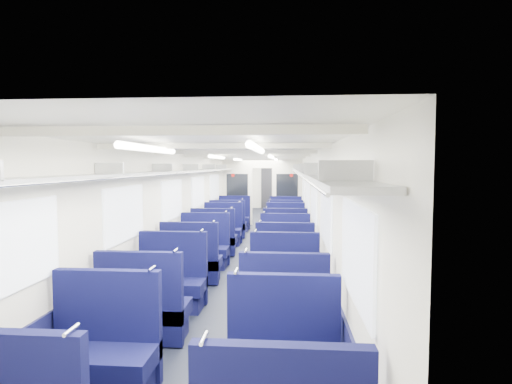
# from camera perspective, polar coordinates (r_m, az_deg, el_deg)

# --- Properties ---
(floor) EXTENTS (2.80, 18.00, 0.01)m
(floor) POSITION_cam_1_polar(r_m,az_deg,el_deg) (10.78, -0.25, -7.37)
(floor) COLOR black
(floor) RESTS_ON ground
(ceiling) EXTENTS (2.80, 18.00, 0.01)m
(ceiling) POSITION_cam_1_polar(r_m,az_deg,el_deg) (10.58, -0.26, 5.22)
(ceiling) COLOR white
(ceiling) RESTS_ON wall_left
(wall_left) EXTENTS (0.02, 18.00, 2.35)m
(wall_left) POSITION_cam_1_polar(r_m,az_deg,el_deg) (10.81, -7.67, -1.08)
(wall_left) COLOR silver
(wall_left) RESTS_ON floor
(dado_left) EXTENTS (0.03, 17.90, 0.70)m
(dado_left) POSITION_cam_1_polar(r_m,az_deg,el_deg) (10.91, -7.55, -5.40)
(dado_left) COLOR #101135
(dado_left) RESTS_ON floor
(wall_right) EXTENTS (0.02, 18.00, 2.35)m
(wall_right) POSITION_cam_1_polar(r_m,az_deg,el_deg) (10.59, 7.32, -1.18)
(wall_right) COLOR silver
(wall_right) RESTS_ON floor
(dado_right) EXTENTS (0.03, 17.90, 0.70)m
(dado_right) POSITION_cam_1_polar(r_m,az_deg,el_deg) (10.69, 7.20, -5.59)
(dado_right) COLOR #101135
(dado_right) RESTS_ON floor
(wall_far) EXTENTS (2.80, 0.02, 2.35)m
(wall_far) POSITION_cam_1_polar(r_m,az_deg,el_deg) (19.58, 1.86, 1.12)
(wall_far) COLOR silver
(wall_far) RESTS_ON floor
(luggage_rack_left) EXTENTS (0.36, 17.40, 0.18)m
(luggage_rack_left) POSITION_cam_1_polar(r_m,az_deg,el_deg) (10.74, -6.73, 3.16)
(luggage_rack_left) COLOR #B2B5BA
(luggage_rack_left) RESTS_ON wall_left
(luggage_rack_right) EXTENTS (0.36, 17.40, 0.18)m
(luggage_rack_right) POSITION_cam_1_polar(r_m,az_deg,el_deg) (10.54, 6.34, 3.15)
(luggage_rack_right) COLOR #B2B5BA
(luggage_rack_right) RESTS_ON wall_right
(windows) EXTENTS (2.78, 15.60, 0.75)m
(windows) POSITION_cam_1_polar(r_m,az_deg,el_deg) (10.14, -0.46, 0.02)
(windows) COLOR white
(windows) RESTS_ON wall_left
(ceiling_fittings) EXTENTS (2.70, 16.06, 0.11)m
(ceiling_fittings) POSITION_cam_1_polar(r_m,az_deg,el_deg) (10.31, -0.37, 4.92)
(ceiling_fittings) COLOR silver
(ceiling_fittings) RESTS_ON ceiling
(end_door) EXTENTS (0.75, 0.06, 2.00)m
(end_door) POSITION_cam_1_polar(r_m,az_deg,el_deg) (19.53, 1.85, 0.60)
(end_door) COLOR black
(end_door) RESTS_ON floor
(bulkhead) EXTENTS (2.80, 0.10, 2.35)m
(bulkhead) POSITION_cam_1_polar(r_m,az_deg,el_deg) (14.03, 0.88, 0.30)
(bulkhead) COLOR silver
(bulkhead) RESTS_ON floor
(seat_2) EXTENTS (1.02, 0.56, 1.14)m
(seat_2) POSITION_cam_1_polar(r_m,az_deg,el_deg) (4.20, -21.15, -20.90)
(seat_2) COLOR #0D0F40
(seat_2) RESTS_ON floor
(seat_3) EXTENTS (1.02, 0.56, 1.14)m
(seat_3) POSITION_cam_1_polar(r_m,az_deg,el_deg) (3.83, 3.90, -23.19)
(seat_3) COLOR #0D0F40
(seat_3) RESTS_ON floor
(seat_4) EXTENTS (1.02, 0.56, 1.14)m
(seat_4) POSITION_cam_1_polar(r_m,az_deg,el_deg) (5.12, -15.72, -16.17)
(seat_4) COLOR #0D0F40
(seat_4) RESTS_ON floor
(seat_5) EXTENTS (1.02, 0.56, 1.14)m
(seat_5) POSITION_cam_1_polar(r_m,az_deg,el_deg) (4.89, 4.01, -16.99)
(seat_5) COLOR #0D0F40
(seat_5) RESTS_ON floor
(seat_6) EXTENTS (1.02, 0.56, 1.14)m
(seat_6) POSITION_cam_1_polar(r_m,az_deg,el_deg) (6.13, -12.05, -12.75)
(seat_6) COLOR #0D0F40
(seat_6) RESTS_ON floor
(seat_7) EXTENTS (1.02, 0.56, 1.14)m
(seat_7) POSITION_cam_1_polar(r_m,az_deg,el_deg) (5.94, 4.08, -13.19)
(seat_7) COLOR #0D0F40
(seat_7) RESTS_ON floor
(seat_8) EXTENTS (1.02, 0.56, 1.14)m
(seat_8) POSITION_cam_1_polar(r_m,az_deg,el_deg) (7.30, -9.22, -10.01)
(seat_8) COLOR #0D0F40
(seat_8) RESTS_ON floor
(seat_9) EXTENTS (1.02, 0.56, 1.14)m
(seat_9) POSITION_cam_1_polar(r_m,az_deg,el_deg) (7.19, 4.13, -10.19)
(seat_9) COLOR #0D0F40
(seat_9) RESTS_ON floor
(seat_10) EXTENTS (1.02, 0.56, 1.14)m
(seat_10) POSITION_cam_1_polar(r_m,az_deg,el_deg) (8.36, -7.41, -8.22)
(seat_10) COLOR #0D0F40
(seat_10) RESTS_ON floor
(seat_11) EXTENTS (1.02, 0.56, 1.14)m
(seat_11) POSITION_cam_1_polar(r_m,az_deg,el_deg) (8.19, 4.16, -8.45)
(seat_11) COLOR #0D0F40
(seat_11) RESTS_ON floor
(seat_12) EXTENTS (1.02, 0.56, 1.14)m
(seat_12) POSITION_cam_1_polar(r_m,az_deg,el_deg) (9.43, -6.02, -6.83)
(seat_12) COLOR #0D0F40
(seat_12) RESTS_ON floor
(seat_13) EXTENTS (1.02, 0.56, 1.14)m
(seat_13) POSITION_cam_1_polar(r_m,az_deg,el_deg) (9.44, 4.19, -6.82)
(seat_13) COLOR #0D0F40
(seat_13) RESTS_ON floor
(seat_14) EXTENTS (1.02, 0.56, 1.14)m
(seat_14) POSITION_cam_1_polar(r_m,az_deg,el_deg) (10.64, -4.81, -5.61)
(seat_14) COLOR #0D0F40
(seat_14) RESTS_ON floor
(seat_15) EXTENTS (1.02, 0.56, 1.14)m
(seat_15) POSITION_cam_1_polar(r_m,az_deg,el_deg) (10.56, 4.21, -5.68)
(seat_15) COLOR #0D0F40
(seat_15) RESTS_ON floor
(seat_16) EXTENTS (1.02, 0.56, 1.14)m
(seat_16) POSITION_cam_1_polar(r_m,az_deg,el_deg) (11.60, -4.03, -4.83)
(seat_16) COLOR #0D0F40
(seat_16) RESTS_ON floor
(seat_17) EXTENTS (1.02, 0.56, 1.14)m
(seat_17) POSITION_cam_1_polar(r_m,az_deg,el_deg) (11.61, 4.22, -4.82)
(seat_17) COLOR #0D0F40
(seat_17) RESTS_ON floor
(seat_18) EXTENTS (1.02, 0.56, 1.14)m
(seat_18) POSITION_cam_1_polar(r_m,az_deg,el_deg) (12.93, -3.15, -3.93)
(seat_18) COLOR #0D0F40
(seat_18) RESTS_ON floor
(seat_19) EXTENTS (1.02, 0.56, 1.14)m
(seat_19) POSITION_cam_1_polar(r_m,az_deg,el_deg) (12.71, 4.24, -4.07)
(seat_19) COLOR #0D0F40
(seat_19) RESTS_ON floor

